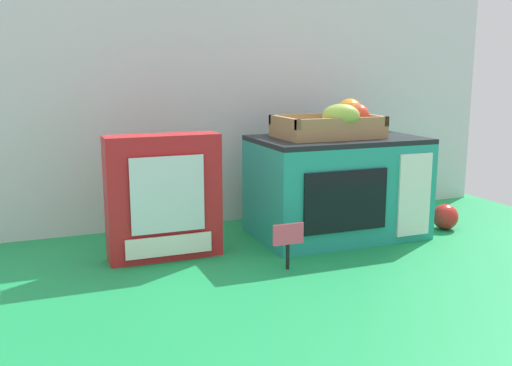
% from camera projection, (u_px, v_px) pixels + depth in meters
% --- Properties ---
extents(ground_plane, '(1.70, 1.70, 0.00)m').
position_uv_depth(ground_plane, '(271.00, 244.00, 1.41)').
color(ground_plane, '#198C47').
rests_on(ground_plane, ground).
extents(display_back_panel, '(1.61, 0.03, 0.67)m').
position_uv_depth(display_back_panel, '(234.00, 100.00, 1.59)').
color(display_back_panel, silver).
rests_on(display_back_panel, ground).
extents(toy_microwave, '(0.41, 0.27, 0.25)m').
position_uv_depth(toy_microwave, '(336.00, 186.00, 1.47)').
color(toy_microwave, teal).
rests_on(toy_microwave, ground).
extents(food_groups_crate, '(0.25, 0.18, 0.09)m').
position_uv_depth(food_groups_crate, '(334.00, 124.00, 1.44)').
color(food_groups_crate, '#A37F51').
rests_on(food_groups_crate, toy_microwave).
extents(cookie_set_box, '(0.25, 0.08, 0.28)m').
position_uv_depth(cookie_set_box, '(164.00, 198.00, 1.28)').
color(cookie_set_box, red).
rests_on(cookie_set_box, ground).
extents(price_sign, '(0.07, 0.01, 0.10)m').
position_uv_depth(price_sign, '(288.00, 239.00, 1.22)').
color(price_sign, black).
rests_on(price_sign, ground).
extents(loose_toy_apple, '(0.07, 0.07, 0.07)m').
position_uv_depth(loose_toy_apple, '(445.00, 217.00, 1.54)').
color(loose_toy_apple, red).
rests_on(loose_toy_apple, ground).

